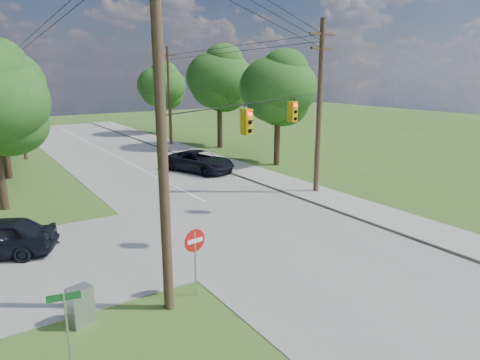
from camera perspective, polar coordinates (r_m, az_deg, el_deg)
ground at (r=16.50m, az=6.30°, el=-12.66°), size 140.00×140.00×0.00m
main_road at (r=21.26m, az=1.89°, el=-6.25°), size 10.00×100.00×0.03m
sidewalk_east at (r=25.50m, az=14.32°, el=-3.09°), size 2.60×100.00×0.12m
pole_sw at (r=12.72m, az=-10.53°, el=8.54°), size 2.00×0.32×12.00m
pole_ne at (r=26.72m, az=10.54°, el=9.71°), size 2.00×0.32×10.50m
pole_north_e at (r=45.25m, az=-9.40°, el=11.04°), size 2.00×0.32×10.00m
pole_north_w at (r=41.58m, az=-27.39°, el=9.42°), size 2.00×0.32×10.00m
power_lines at (r=25.39m, az=-7.88°, el=17.93°), size 13.93×29.62×4.93m
traffic_signals at (r=19.89m, az=4.30°, el=8.55°), size 4.91×3.27×1.05m
tree_e_near at (r=34.75m, az=5.10°, el=12.15°), size 6.20×6.20×8.81m
tree_e_mid at (r=43.29m, az=-2.79°, el=13.43°), size 6.60×6.60×9.64m
tree_e_far at (r=53.58m, az=-10.42°, el=12.30°), size 5.80×5.80×8.32m
car_main_north at (r=32.91m, az=-5.43°, el=2.51°), size 4.48×6.29×1.59m
control_cabinet at (r=14.22m, az=-20.48°, el=-15.43°), size 0.79×0.67×1.22m
do_not_enter_sign at (r=14.48m, az=-6.04°, el=-8.98°), size 0.80×0.15×2.40m
street_name_sign at (r=11.34m, az=-22.06°, el=-17.79°), size 0.74×0.20×2.51m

